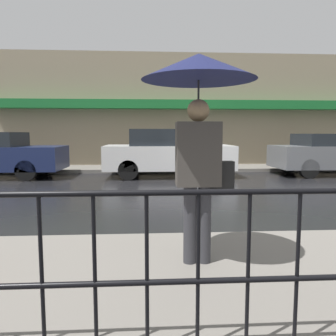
% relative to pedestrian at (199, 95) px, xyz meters
% --- Properties ---
extents(ground_plane, '(80.00, 80.00, 0.00)m').
position_rel_pedestrian_xyz_m(ground_plane, '(1.74, 4.82, -1.80)').
color(ground_plane, black).
extents(sidewalk_far, '(28.00, 1.86, 0.13)m').
position_rel_pedestrian_xyz_m(sidewalk_far, '(1.74, 9.59, -1.73)').
color(sidewalk_far, slate).
rests_on(sidewalk_far, ground_plane).
extents(lane_marking, '(25.20, 0.12, 0.01)m').
position_rel_pedestrian_xyz_m(lane_marking, '(1.74, 4.82, -1.79)').
color(lane_marking, gold).
rests_on(lane_marking, ground_plane).
extents(building_storefront, '(28.00, 0.85, 4.74)m').
position_rel_pedestrian_xyz_m(building_storefront, '(1.74, 10.63, 0.59)').
color(building_storefront, gray).
rests_on(building_storefront, ground_plane).
extents(pedestrian, '(1.11, 1.11, 2.06)m').
position_rel_pedestrian_xyz_m(pedestrian, '(0.00, 0.00, 0.00)').
color(pedestrian, '#333338').
rests_on(pedestrian, sidewalk_near).
extents(car_white, '(4.19, 1.88, 1.57)m').
position_rel_pedestrian_xyz_m(car_white, '(0.17, 7.67, -1.00)').
color(car_white, silver).
rests_on(car_white, ground_plane).
extents(car_grey, '(4.11, 1.76, 1.42)m').
position_rel_pedestrian_xyz_m(car_grey, '(5.89, 7.67, -1.06)').
color(car_grey, slate).
rests_on(car_grey, ground_plane).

